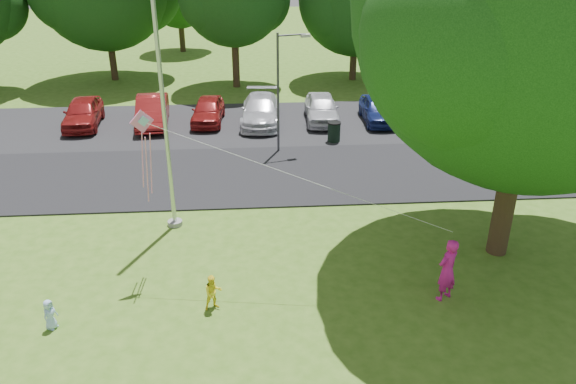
{
  "coord_description": "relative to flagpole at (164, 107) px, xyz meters",
  "views": [
    {
      "loc": [
        -0.85,
        -12.06,
        9.34
      ],
      "look_at": [
        0.3,
        4.0,
        1.6
      ],
      "focal_mm": 35.0,
      "sensor_mm": 36.0,
      "label": 1
    }
  ],
  "objects": [
    {
      "name": "woman",
      "position": [
        7.83,
        -4.73,
        -3.24
      ],
      "size": [
        0.81,
        0.73,
        1.85
      ],
      "primitive_type": "imported",
      "rotation": [
        0.0,
        0.0,
        3.7
      ],
      "color": "#D01B8E",
      "rests_on": "ground"
    },
    {
      "name": "child_blue",
      "position": [
        -2.53,
        -5.24,
        -3.74
      ],
      "size": [
        0.41,
        0.49,
        0.84
      ],
      "primitive_type": "imported",
      "rotation": [
        0.0,
        0.0,
        1.16
      ],
      "color": "#A6C9FF",
      "rests_on": "ground"
    },
    {
      "name": "park_road",
      "position": [
        3.5,
        4.0,
        -4.14
      ],
      "size": [
        60.0,
        6.0,
        0.06
      ],
      "primitive_type": "cube",
      "color": "black",
      "rests_on": "ground"
    },
    {
      "name": "parked_cars",
      "position": [
        3.42,
        10.52,
        -3.42
      ],
      "size": [
        20.44,
        4.82,
        1.42
      ],
      "color": "maroon",
      "rests_on": "ground"
    },
    {
      "name": "ground",
      "position": [
        3.5,
        -5.0,
        -4.17
      ],
      "size": [
        120.0,
        120.0,
        0.0
      ],
      "primitive_type": "plane",
      "color": "#3C651A",
      "rests_on": "ground"
    },
    {
      "name": "parking_strip",
      "position": [
        3.5,
        10.5,
        -4.14
      ],
      "size": [
        42.0,
        7.0,
        0.06
      ],
      "primitive_type": "cube",
      "color": "black",
      "rests_on": "ground"
    },
    {
      "name": "trash_can",
      "position": [
        6.58,
        7.57,
        -3.67
      ],
      "size": [
        0.62,
        0.62,
        0.99
      ],
      "rotation": [
        0.0,
        0.0,
        0.3
      ],
      "color": "black",
      "rests_on": "ground"
    },
    {
      "name": "kite",
      "position": [
        0.03,
        -2.78,
        -0.02
      ],
      "size": [
        8.32,
        2.28,
        2.86
      ],
      "rotation": [
        0.0,
        0.0,
        0.41
      ],
      "color": "pink",
      "rests_on": "ground"
    },
    {
      "name": "child_yellow",
      "position": [
        1.55,
        -4.72,
        -3.66
      ],
      "size": [
        0.59,
        0.53,
        1.02
      ],
      "primitive_type": "imported",
      "rotation": [
        0.0,
        0.0,
        0.34
      ],
      "color": "yellow",
      "rests_on": "ground"
    },
    {
      "name": "flagpole",
      "position": [
        0.0,
        0.0,
        0.0
      ],
      "size": [
        0.5,
        0.5,
        10.0
      ],
      "color": "#B7BABF",
      "rests_on": "ground"
    },
    {
      "name": "street_lamp",
      "position": [
        4.12,
        6.61,
        -1.01
      ],
      "size": [
        1.45,
        0.51,
        5.26
      ],
      "rotation": [
        0.0,
        0.0,
        0.26
      ],
      "color": "#3F3F44",
      "rests_on": "ground"
    },
    {
      "name": "big_tree",
      "position": [
        10.19,
        -2.54,
        3.01
      ],
      "size": [
        10.4,
        9.9,
        12.39
      ],
      "rotation": [
        0.0,
        0.0,
        -0.15
      ],
      "color": "#332316",
      "rests_on": "ground"
    }
  ]
}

